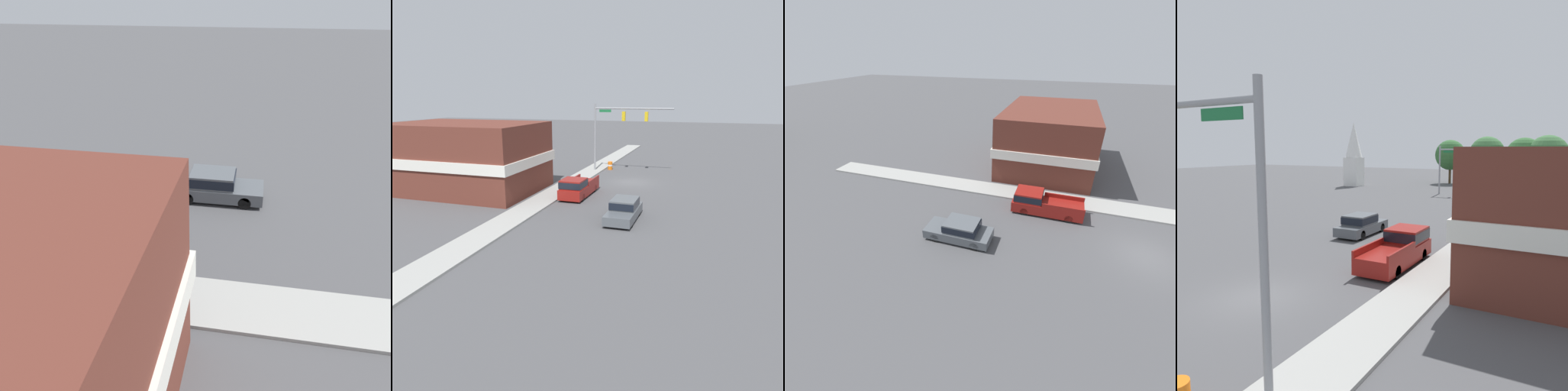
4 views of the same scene
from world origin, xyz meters
TOP-DOWN VIEW (x-y plane):
  - ground_plane at (0.00, 0.00)m, footprint 200.00×200.00m
  - sidewalk_curb at (5.70, 0.00)m, footprint 2.40×60.00m
  - near_signal_assembly at (2.68, -4.94)m, footprint 9.10×0.49m
  - far_signal_assembly at (-3.02, 39.37)m, footprint 6.70×0.49m
  - car_lead at (-2.08, 12.34)m, footprint 1.92×4.74m
  - pickup_truck_parked at (3.30, 7.30)m, footprint 2.01×5.68m
  - church_steeple at (-21.77, 43.64)m, footprint 2.87×2.87m
  - backdrop_tree_left_far at (-8.88, 55.78)m, footprint 5.40×5.40m
  - backdrop_tree_left_mid at (-1.91, 53.39)m, footprint 5.78×5.78m
  - backdrop_tree_center at (3.89, 53.19)m, footprint 5.83×5.83m
  - backdrop_tree_right_mid at (7.34, 52.38)m, footprint 6.16×6.16m

SIDE VIEW (x-z plane):
  - ground_plane at x=0.00m, z-range 0.00..0.00m
  - sidewalk_curb at x=5.70m, z-range 0.00..0.14m
  - car_lead at x=-2.08m, z-range 0.03..1.56m
  - pickup_truck_parked at x=3.30m, z-range -0.01..1.80m
  - far_signal_assembly at x=-3.02m, z-range 1.53..8.17m
  - backdrop_tree_center at x=3.89m, z-range 1.07..9.06m
  - backdrop_tree_left_far at x=-8.88m, z-range 1.19..9.01m
  - backdrop_tree_right_mid at x=7.34m, z-range 1.07..9.39m
  - backdrop_tree_left_mid at x=-1.91m, z-range 1.23..9.49m
  - church_steeple at x=-21.77m, z-range 0.25..10.85m
  - near_signal_assembly at x=2.68m, z-range 1.85..9.73m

